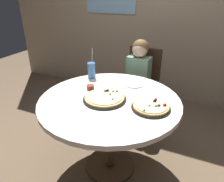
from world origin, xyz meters
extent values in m
plane|color=brown|center=(0.00, 0.00, 0.00)|extent=(8.00, 8.00, 0.00)
cylinder|color=silver|center=(0.00, 0.00, 0.73)|extent=(1.18, 1.18, 0.04)
cylinder|color=#4C3826|center=(0.00, 0.00, 0.36)|extent=(0.09, 0.09, 0.69)
cylinder|color=#4C3826|center=(0.00, 0.00, 0.01)|extent=(0.48, 0.48, 0.02)
cube|color=#382619|center=(0.00, 0.84, 0.43)|extent=(0.43, 0.43, 0.04)
cube|color=#382619|center=(0.01, 1.02, 0.69)|extent=(0.40, 0.07, 0.52)
cylinder|color=#382619|center=(-0.18, 0.68, 0.21)|extent=(0.04, 0.04, 0.41)
cylinder|color=#382619|center=(0.16, 0.65, 0.21)|extent=(0.04, 0.04, 0.41)
cylinder|color=#382619|center=(-0.16, 1.02, 0.21)|extent=(0.04, 0.04, 0.41)
cylinder|color=#382619|center=(0.18, 0.99, 0.21)|extent=(0.04, 0.04, 0.41)
cube|color=#3F4766|center=(-0.01, 0.68, 0.23)|extent=(0.26, 0.34, 0.45)
cube|color=slate|center=(0.00, 0.82, 0.67)|extent=(0.27, 0.18, 0.44)
sphere|color=beige|center=(0.00, 0.82, 0.97)|extent=(0.17, 0.17, 0.17)
sphere|color=brown|center=(0.00, 0.84, 0.99)|extent=(0.18, 0.18, 0.18)
cylinder|color=black|center=(-0.03, -0.03, 0.76)|extent=(0.36, 0.36, 0.01)
cylinder|color=#D8B266|center=(-0.03, -0.03, 0.77)|extent=(0.33, 0.33, 0.02)
cylinder|color=beige|center=(-0.03, -0.03, 0.78)|extent=(0.29, 0.29, 0.01)
sphere|color=#387F33|center=(0.00, 0.01, 0.79)|extent=(0.02, 0.02, 0.02)
sphere|color=beige|center=(0.05, -0.06, 0.79)|extent=(0.02, 0.02, 0.02)
sphere|color=#B2231E|center=(-0.06, 0.05, 0.79)|extent=(0.02, 0.02, 0.02)
sphere|color=black|center=(-0.05, 0.06, 0.79)|extent=(0.03, 0.03, 0.03)
sphere|color=#387F33|center=(0.03, 0.09, 0.79)|extent=(0.02, 0.02, 0.02)
sphere|color=#387F33|center=(0.00, 0.07, 0.79)|extent=(0.02, 0.02, 0.02)
cylinder|color=black|center=(0.35, -0.02, 0.76)|extent=(0.30, 0.30, 0.01)
cylinder|color=tan|center=(0.35, -0.02, 0.77)|extent=(0.28, 0.28, 0.02)
cylinder|color=beige|center=(0.35, -0.02, 0.78)|extent=(0.25, 0.25, 0.01)
sphere|color=beige|center=(0.40, -0.03, 0.79)|extent=(0.03, 0.03, 0.03)
sphere|color=beige|center=(0.35, -0.04, 0.79)|extent=(0.02, 0.02, 0.02)
sphere|color=#B2231E|center=(0.45, 0.01, 0.79)|extent=(0.03, 0.03, 0.03)
sphere|color=#B2231E|center=(0.37, 0.07, 0.79)|extent=(0.02, 0.02, 0.02)
sphere|color=#387F33|center=(0.33, -0.12, 0.79)|extent=(0.02, 0.02, 0.02)
sphere|color=#387F33|center=(0.41, -0.01, 0.79)|extent=(0.02, 0.02, 0.02)
sphere|color=black|center=(0.37, 0.04, 0.79)|extent=(0.03, 0.03, 0.03)
cylinder|color=#3F72B2|center=(-0.36, 0.35, 0.83)|extent=(0.08, 0.08, 0.16)
cylinder|color=white|center=(-0.35, 0.35, 0.95)|extent=(0.02, 0.05, 0.22)
cylinder|color=brown|center=(-0.24, 0.10, 0.77)|extent=(0.07, 0.07, 0.04)
cylinder|color=white|center=(0.09, 0.35, 0.76)|extent=(0.18, 0.18, 0.01)
camera|label=1|loc=(0.64, -1.40, 1.57)|focal=33.50mm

